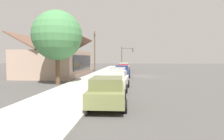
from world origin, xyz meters
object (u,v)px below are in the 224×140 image
(car_navy, at_px, (122,71))
(car_cherry, at_px, (123,69))
(car_silver, at_px, (118,75))
(car_skyblue, at_px, (124,67))
(shade_tree, at_px, (57,36))
(fire_hydrant_red, at_px, (94,86))
(car_ivory, at_px, (116,80))
(car_mustard, at_px, (124,66))
(traffic_light_main, at_px, (126,54))
(utility_pole_wooden, at_px, (95,51))
(car_olive, at_px, (108,91))

(car_navy, relative_size, car_cherry, 0.97)
(car_silver, distance_m, car_navy, 5.66)
(car_skyblue, height_order, shade_tree, shade_tree)
(car_navy, height_order, car_cherry, same)
(car_skyblue, height_order, fire_hydrant_red, car_skyblue)
(car_ivory, xyz_separation_m, shade_tree, (2.79, 5.86, 3.91))
(car_silver, bearing_deg, car_mustard, 0.74)
(car_navy, bearing_deg, car_cherry, -0.07)
(car_mustard, xyz_separation_m, traffic_light_main, (4.32, -0.28, 2.67))
(car_navy, height_order, utility_pole_wooden, utility_pole_wooden)
(car_mustard, bearing_deg, car_cherry, 177.68)
(traffic_light_main, xyz_separation_m, fire_hydrant_red, (-32.46, 1.66, -2.99))
(car_ivory, height_order, fire_hydrant_red, car_ivory)
(car_navy, bearing_deg, car_ivory, 179.03)
(car_skyblue, bearing_deg, car_ivory, -178.62)
(car_cherry, relative_size, utility_pole_wooden, 0.65)
(traffic_light_main, xyz_separation_m, utility_pole_wooden, (-10.11, 5.66, 0.44))
(car_olive, height_order, car_mustard, same)
(car_cherry, relative_size, fire_hydrant_red, 6.85)
(car_skyblue, xyz_separation_m, fire_hydrant_red, (-22.79, 1.47, -0.32))
(car_ivory, distance_m, utility_pole_wooden, 21.83)
(car_skyblue, bearing_deg, fire_hydrant_red, 177.55)
(car_cherry, height_order, fire_hydrant_red, car_cherry)
(car_navy, bearing_deg, car_skyblue, 0.08)
(shade_tree, bearing_deg, car_navy, -36.76)
(car_olive, distance_m, car_silver, 10.39)
(car_mustard, height_order, traffic_light_main, traffic_light_main)
(car_cherry, bearing_deg, car_mustard, 2.57)
(car_olive, bearing_deg, fire_hydrant_red, 18.90)
(car_olive, relative_size, utility_pole_wooden, 0.64)
(car_cherry, relative_size, car_mustard, 0.98)
(car_cherry, distance_m, traffic_light_main, 15.02)
(car_ivory, xyz_separation_m, car_mustard, (26.68, 0.15, 0.00))
(car_olive, distance_m, traffic_light_main, 36.42)
(car_ivory, distance_m, car_cherry, 16.22)
(car_ivory, xyz_separation_m, car_skyblue, (21.33, 0.06, 0.00))
(car_silver, relative_size, shade_tree, 0.66)
(car_mustard, bearing_deg, car_ivory, 177.09)
(shade_tree, distance_m, utility_pole_wooden, 18.13)
(car_olive, relative_size, car_ivory, 1.02)
(traffic_light_main, relative_size, fire_hydrant_red, 7.32)
(car_ivory, height_order, car_mustard, same)
(car_olive, distance_m, car_skyblue, 26.65)
(car_skyblue, height_order, car_mustard, same)
(car_cherry, bearing_deg, utility_pole_wooden, 51.53)
(car_olive, xyz_separation_m, traffic_light_main, (36.32, -0.17, 2.67))
(car_silver, height_order, car_skyblue, same)
(car_skyblue, relative_size, shade_tree, 0.65)
(car_ivory, relative_size, car_cherry, 0.96)
(traffic_light_main, bearing_deg, fire_hydrant_red, 177.07)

